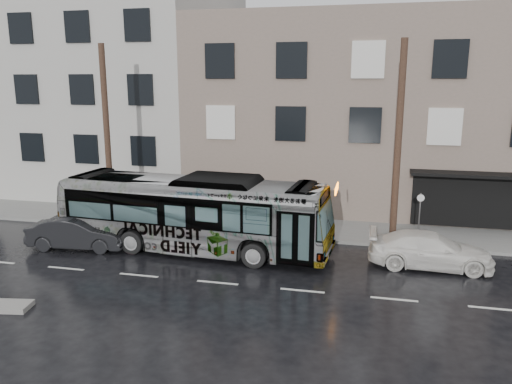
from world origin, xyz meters
TOP-DOWN VIEW (x-y plane):
  - ground at (0.00, 0.00)m, footprint 120.00×120.00m
  - sidewalk at (0.00, 4.90)m, footprint 90.00×3.60m
  - building_taupe at (5.00, 12.70)m, footprint 20.00×12.00m
  - building_grey at (-18.00, 14.20)m, footprint 26.00×15.00m
  - utility_pole_front at (6.50, 3.30)m, footprint 0.30×0.30m
  - utility_pole_rear at (-7.50, 3.30)m, footprint 0.30×0.30m
  - sign_post at (7.60, 3.30)m, footprint 0.06×0.06m
  - bus at (-2.14, 0.79)m, footprint 12.38×3.76m
  - white_sedan at (7.89, 1.03)m, footprint 4.88×1.99m
  - dark_sedan at (-7.24, -0.12)m, footprint 4.60×2.04m
  - slush_pile at (-6.29, -6.20)m, footprint 1.91×1.09m

SIDE VIEW (x-z plane):
  - ground at x=0.00m, z-range 0.00..0.00m
  - sidewalk at x=0.00m, z-range 0.00..0.15m
  - slush_pile at x=-6.29m, z-range 0.00..0.18m
  - white_sedan at x=7.89m, z-range 0.00..1.42m
  - dark_sedan at x=-7.24m, z-range 0.00..1.47m
  - sign_post at x=7.60m, z-range 0.15..2.55m
  - bus at x=-2.14m, z-range 0.00..3.40m
  - utility_pole_front at x=6.50m, z-range 0.15..9.15m
  - utility_pole_rear at x=-7.50m, z-range 0.15..9.15m
  - building_taupe at x=5.00m, z-range 0.00..11.00m
  - building_grey at x=-18.00m, z-range 0.00..16.00m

